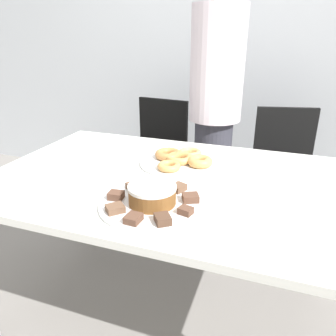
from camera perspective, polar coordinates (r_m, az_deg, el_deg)
The scene contains 24 objects.
ground_plane at distance 1.82m, azimuth 0.37°, elevation -23.79°, with size 12.00×12.00×0.00m, color gray.
wall_back at distance 2.81m, azimuth 11.91°, elevation 21.69°, with size 8.00×0.05×2.60m.
table at distance 1.42m, azimuth 0.44°, elevation -4.77°, with size 1.53×0.98×0.75m.
person_standing at distance 2.05m, azimuth 8.18°, elevation 10.31°, with size 0.32×0.32×1.67m.
office_chair_left at distance 2.47m, azimuth -2.35°, elevation 0.75°, with size 0.49×0.49×0.86m.
office_chair_right at distance 2.31m, azimuth 19.54°, elevation -2.12°, with size 0.53×0.53×0.86m.
plate_cake at distance 1.16m, azimuth -2.73°, elevation -6.30°, with size 0.38×0.38×0.01m.
plate_donuts at distance 1.52m, azimuth 2.07°, elevation 0.96°, with size 0.37×0.37×0.01m.
frosted_cake at distance 1.14m, azimuth -2.77°, elevation -4.58°, with size 0.17×0.17×0.07m.
lamington_0 at distance 1.17m, azimuth 3.94°, elevation -5.17°, with size 0.07×0.07×0.03m.
lamington_1 at distance 1.24m, azimuth 1.78°, elevation -3.43°, with size 0.06×0.07×0.02m.
lamington_2 at distance 1.27m, azimuth -2.10°, elevation -2.65°, with size 0.06×0.06×0.03m.
lamington_3 at distance 1.25m, azimuth -6.21°, elevation -3.19°, with size 0.06×0.06×0.02m.
lamington_4 at distance 1.19m, azimuth -9.04°, elevation -4.72°, with size 0.06×0.05×0.03m.
lamington_5 at distance 1.11m, azimuth -9.19°, elevation -6.98°, with size 0.08×0.08×0.02m.
lamington_6 at distance 1.05m, azimuth -6.05°, elevation -8.74°, with size 0.05×0.06×0.02m.
lamington_7 at distance 1.04m, azimuth -0.93°, elevation -8.89°, with size 0.07×0.07×0.03m.
lamington_8 at distance 1.09m, azimuth 3.09°, elevation -7.44°, with size 0.05×0.05×0.02m.
donut_0 at distance 1.51m, azimuth 2.08°, elevation 1.72°, with size 0.13×0.13×0.03m.
donut_1 at distance 1.56m, azimuth 0.06°, elevation 2.39°, with size 0.13×0.13×0.04m.
donut_2 at distance 1.43m, azimuth 0.19°, elevation 0.30°, with size 0.10×0.10×0.03m.
donut_3 at distance 1.47m, azimuth 5.61°, elevation 1.15°, with size 0.11×0.11×0.04m.
donut_4 at distance 1.59m, azimuth 3.84°, elevation 2.66°, with size 0.11×0.11×0.03m.
napkin at distance 1.64m, azimuth -18.48°, elevation 1.33°, with size 0.13×0.10×0.01m.
Camera 1 is at (0.41, -1.19, 1.31)m, focal length 35.00 mm.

